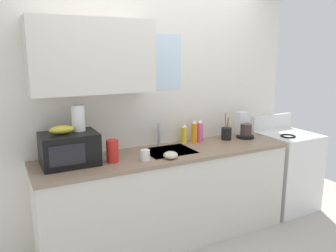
# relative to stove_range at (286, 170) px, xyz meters

# --- Properties ---
(kitchen_wall_assembly) EXTENTS (3.25, 0.42, 2.50)m
(kitchen_wall_assembly) POSITION_rel_stove_range_xyz_m (-1.71, 0.30, 0.90)
(kitchen_wall_assembly) COLOR silver
(kitchen_wall_assembly) RESTS_ON ground
(counter_unit) EXTENTS (2.48, 0.63, 0.90)m
(counter_unit) POSITION_rel_stove_range_xyz_m (-1.58, -0.00, 0.00)
(counter_unit) COLOR silver
(counter_unit) RESTS_ON ground
(sink_faucet) EXTENTS (0.03, 0.03, 0.23)m
(sink_faucet) POSITION_rel_stove_range_xyz_m (-1.56, 0.24, 0.56)
(sink_faucet) COLOR #B2B5BA
(sink_faucet) RESTS_ON counter_unit
(stove_range) EXTENTS (0.60, 0.60, 1.08)m
(stove_range) POSITION_rel_stove_range_xyz_m (0.00, 0.00, 0.00)
(stove_range) COLOR white
(stove_range) RESTS_ON ground
(microwave) EXTENTS (0.46, 0.35, 0.27)m
(microwave) POSITION_rel_stove_range_xyz_m (-2.49, 0.04, 0.58)
(microwave) COLOR black
(microwave) RESTS_ON counter_unit
(banana_bunch) EXTENTS (0.20, 0.11, 0.07)m
(banana_bunch) POSITION_rel_stove_range_xyz_m (-2.54, 0.05, 0.75)
(banana_bunch) COLOR gold
(banana_bunch) RESTS_ON microwave
(paper_towel_roll) EXTENTS (0.11, 0.11, 0.22)m
(paper_towel_roll) POSITION_rel_stove_range_xyz_m (-2.39, 0.10, 0.82)
(paper_towel_roll) COLOR white
(paper_towel_roll) RESTS_ON microwave
(coffee_maker) EXTENTS (0.19, 0.21, 0.28)m
(coffee_maker) POSITION_rel_stove_range_xyz_m (-0.58, 0.10, 0.55)
(coffee_maker) COLOR black
(coffee_maker) RESTS_ON counter_unit
(dish_soap_bottle_yellow) EXTENTS (0.06, 0.06, 0.20)m
(dish_soap_bottle_yellow) POSITION_rel_stove_range_xyz_m (-1.28, 0.21, 0.54)
(dish_soap_bottle_yellow) COLOR yellow
(dish_soap_bottle_yellow) RESTS_ON counter_unit
(dish_soap_bottle_orange) EXTENTS (0.06, 0.06, 0.24)m
(dish_soap_bottle_orange) POSITION_rel_stove_range_xyz_m (-1.19, 0.17, 0.56)
(dish_soap_bottle_orange) COLOR orange
(dish_soap_bottle_orange) RESTS_ON counter_unit
(dish_soap_bottle_pink) EXTENTS (0.06, 0.06, 0.24)m
(dish_soap_bottle_pink) POSITION_rel_stove_range_xyz_m (-1.11, 0.17, 0.56)
(dish_soap_bottle_pink) COLOR #E55999
(dish_soap_bottle_pink) RESTS_ON counter_unit
(cereal_canister) EXTENTS (0.10, 0.10, 0.19)m
(cereal_canister) POSITION_rel_stove_range_xyz_m (-2.15, -0.05, 0.54)
(cereal_canister) COLOR red
(cereal_canister) RESTS_ON counter_unit
(mug_white) EXTENTS (0.08, 0.08, 0.09)m
(mug_white) POSITION_rel_stove_range_xyz_m (-1.88, -0.14, 0.49)
(mug_white) COLOR white
(mug_white) RESTS_ON counter_unit
(utensil_crock) EXTENTS (0.11, 0.11, 0.29)m
(utensil_crock) POSITION_rel_stove_range_xyz_m (-0.81, 0.12, 0.51)
(utensil_crock) COLOR black
(utensil_crock) RESTS_ON counter_unit
(small_bowl) EXTENTS (0.13, 0.13, 0.06)m
(small_bowl) POSITION_rel_stove_range_xyz_m (-1.66, -0.20, 0.47)
(small_bowl) COLOR beige
(small_bowl) RESTS_ON counter_unit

